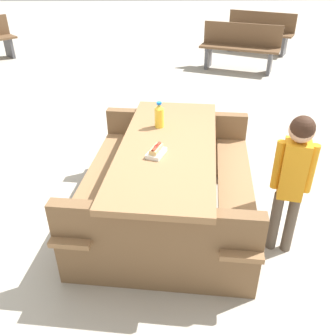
# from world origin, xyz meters

# --- Properties ---
(ground_plane) EXTENTS (30.00, 30.00, 0.00)m
(ground_plane) POSITION_xyz_m (0.00, 0.00, 0.00)
(ground_plane) COLOR #ADA599
(ground_plane) RESTS_ON ground
(picnic_table) EXTENTS (1.96, 1.61, 0.75)m
(picnic_table) POSITION_xyz_m (0.00, 0.00, 0.44)
(picnic_table) COLOR olive
(picnic_table) RESTS_ON ground
(soda_bottle) EXTENTS (0.08, 0.08, 0.23)m
(soda_bottle) POSITION_xyz_m (-0.33, -0.07, 0.85)
(soda_bottle) COLOR yellow
(soda_bottle) RESTS_ON picnic_table
(hotdog_tray) EXTENTS (0.21, 0.17, 0.08)m
(hotdog_tray) POSITION_xyz_m (0.17, -0.09, 0.78)
(hotdog_tray) COLOR white
(hotdog_tray) RESTS_ON picnic_table
(child_in_coat) EXTENTS (0.20, 0.28, 1.16)m
(child_in_coat) POSITION_xyz_m (0.40, 0.89, 0.74)
(child_in_coat) COLOR brown
(child_in_coat) RESTS_ON ground
(park_bench_near) EXTENTS (0.92, 1.54, 0.85)m
(park_bench_near) POSITION_xyz_m (-4.58, 1.48, 0.45)
(park_bench_near) COLOR brown
(park_bench_near) RESTS_ON ground
(park_bench_mid) EXTENTS (1.05, 1.52, 0.85)m
(park_bench_mid) POSITION_xyz_m (-5.96, 2.17, 0.45)
(park_bench_mid) COLOR brown
(park_bench_mid) RESTS_ON ground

